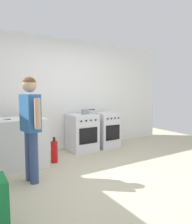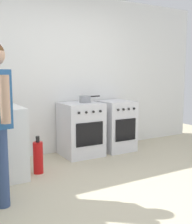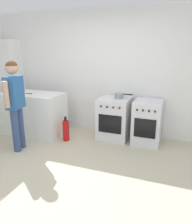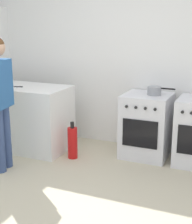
% 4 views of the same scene
% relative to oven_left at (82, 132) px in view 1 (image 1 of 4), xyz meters
% --- Properties ---
extents(ground_plane, '(8.00, 8.00, 0.00)m').
position_rel_oven_left_xyz_m(ground_plane, '(-0.35, -1.58, -0.43)').
color(ground_plane, beige).
extents(back_wall, '(6.00, 0.10, 2.60)m').
position_rel_oven_left_xyz_m(back_wall, '(-0.35, 0.37, 0.87)').
color(back_wall, white).
rests_on(back_wall, ground).
extents(counter_unit, '(1.30, 0.70, 0.90)m').
position_rel_oven_left_xyz_m(counter_unit, '(-1.70, -0.38, 0.02)').
color(counter_unit, white).
rests_on(counter_unit, ground).
extents(oven_left, '(0.61, 0.62, 0.85)m').
position_rel_oven_left_xyz_m(oven_left, '(0.00, 0.00, 0.00)').
color(oven_left, silver).
rests_on(oven_left, ground).
extents(oven_right, '(0.52, 0.62, 0.85)m').
position_rel_oven_left_xyz_m(oven_right, '(0.67, -0.00, -0.00)').
color(oven_right, silver).
rests_on(oven_right, ground).
extents(pot, '(0.36, 0.18, 0.11)m').
position_rel_oven_left_xyz_m(pot, '(0.09, 0.01, 0.48)').
color(pot, gray).
rests_on(pot, oven_left).
extents(knife_utility, '(0.24, 0.12, 0.01)m').
position_rel_oven_left_xyz_m(knife_utility, '(-1.75, -0.48, 0.48)').
color(knife_utility, silver).
rests_on(knife_utility, counter_unit).
extents(person, '(0.25, 0.56, 1.61)m').
position_rel_oven_left_xyz_m(person, '(-1.49, -1.14, 0.53)').
color(person, '#384C7A').
rests_on(person, ground).
extents(fire_extinguisher, '(0.13, 0.13, 0.50)m').
position_rel_oven_left_xyz_m(fire_extinguisher, '(-0.87, -0.48, -0.21)').
color(fire_extinguisher, red).
rests_on(fire_extinguisher, ground).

